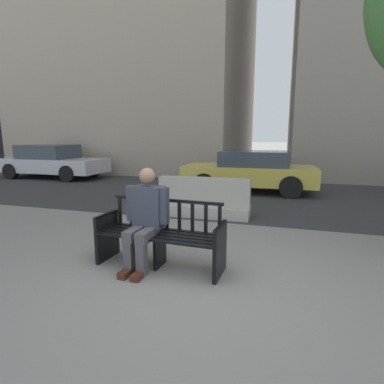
{
  "coord_description": "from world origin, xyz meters",
  "views": [
    {
      "loc": [
        0.87,
        -3.07,
        1.71
      ],
      "look_at": [
        -0.62,
        1.92,
        0.75
      ],
      "focal_mm": 28.0,
      "sensor_mm": 36.0,
      "label": 1
    }
  ],
  "objects_px": {
    "car_taxi_near": "(250,171)",
    "street_bench": "(160,237)",
    "jersey_barrier_centre": "(204,200)",
    "car_sedan_mid": "(52,162)",
    "seated_person": "(145,216)"
  },
  "relations": [
    {
      "from": "car_taxi_near",
      "to": "street_bench",
      "type": "bearing_deg",
      "value": -95.28
    },
    {
      "from": "jersey_barrier_centre",
      "to": "car_sedan_mid",
      "type": "height_order",
      "value": "car_sedan_mid"
    },
    {
      "from": "seated_person",
      "to": "jersey_barrier_centre",
      "type": "height_order",
      "value": "seated_person"
    },
    {
      "from": "car_sedan_mid",
      "to": "seated_person",
      "type": "bearing_deg",
      "value": -42.37
    },
    {
      "from": "street_bench",
      "to": "seated_person",
      "type": "bearing_deg",
      "value": -165.94
    },
    {
      "from": "car_taxi_near",
      "to": "car_sedan_mid",
      "type": "distance_m",
      "value": 8.4
    },
    {
      "from": "street_bench",
      "to": "jersey_barrier_centre",
      "type": "relative_size",
      "value": 0.85
    },
    {
      "from": "street_bench",
      "to": "jersey_barrier_centre",
      "type": "height_order",
      "value": "street_bench"
    },
    {
      "from": "jersey_barrier_centre",
      "to": "seated_person",
      "type": "bearing_deg",
      "value": -91.87
    },
    {
      "from": "car_sedan_mid",
      "to": "car_taxi_near",
      "type": "bearing_deg",
      "value": -6.02
    },
    {
      "from": "car_sedan_mid",
      "to": "jersey_barrier_centre",
      "type": "bearing_deg",
      "value": -28.45
    },
    {
      "from": "street_bench",
      "to": "car_taxi_near",
      "type": "xyz_separation_m",
      "value": [
        0.55,
        6.01,
        0.26
      ]
    },
    {
      "from": "jersey_barrier_centre",
      "to": "car_taxi_near",
      "type": "relative_size",
      "value": 0.5
    },
    {
      "from": "car_taxi_near",
      "to": "jersey_barrier_centre",
      "type": "bearing_deg",
      "value": -101.23
    },
    {
      "from": "jersey_barrier_centre",
      "to": "car_sedan_mid",
      "type": "bearing_deg",
      "value": 151.55
    }
  ]
}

